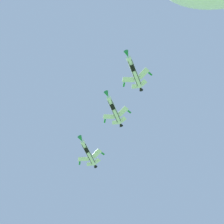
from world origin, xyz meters
name	(u,v)px	position (x,y,z in m)	size (l,w,h in m)	color
fighter_jet_lead	(134,71)	(-6.68, 72.07, 124.66)	(10.38, 15.91, 4.38)	silver
fighter_jet_left_wing	(114,110)	(-16.11, 87.48, 126.69)	(10.44, 15.91, 4.39)	silver
fighter_jet_right_wing	(88,152)	(-28.60, 102.51, 123.13)	(10.36, 15.91, 4.38)	silver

